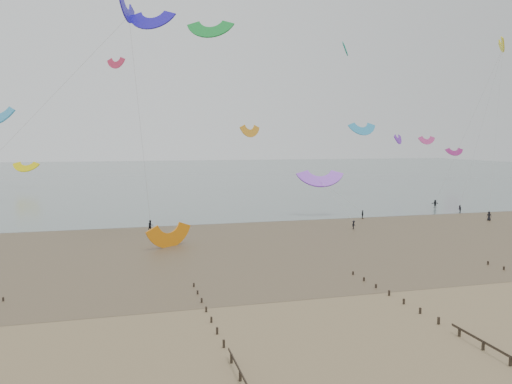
% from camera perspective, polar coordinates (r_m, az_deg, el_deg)
% --- Properties ---
extents(ground, '(500.00, 500.00, 0.00)m').
position_cam_1_polar(ground, '(46.05, 13.15, -13.35)').
color(ground, brown).
rests_on(ground, ground).
extents(sea_and_shore, '(500.00, 665.00, 0.03)m').
position_cam_1_polar(sea_and_shore, '(76.04, -2.00, -5.54)').
color(sea_and_shore, '#475654').
rests_on(sea_and_shore, ground).
extents(kitesurfers, '(116.06, 21.32, 1.86)m').
position_cam_1_polar(kitesurfers, '(97.67, 9.94, -2.57)').
color(kitesurfers, black).
rests_on(kitesurfers, ground).
extents(grounded_kite, '(8.11, 7.68, 3.53)m').
position_cam_1_polar(grounded_kite, '(72.59, -9.82, -6.18)').
color(grounded_kite, orange).
rests_on(grounded_kite, ground).
extents(kites_airborne, '(251.72, 116.38, 41.02)m').
position_cam_1_polar(kites_airborne, '(127.72, -13.75, 8.23)').
color(kites_airborne, '#2518C4').
rests_on(kites_airborne, ground).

